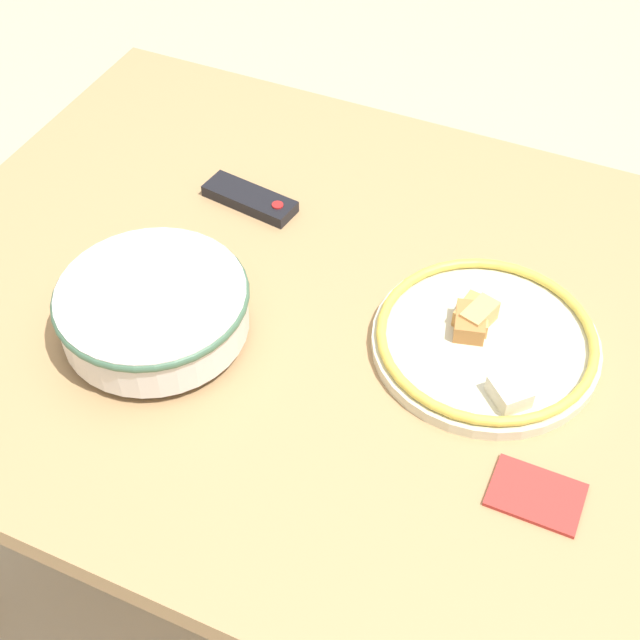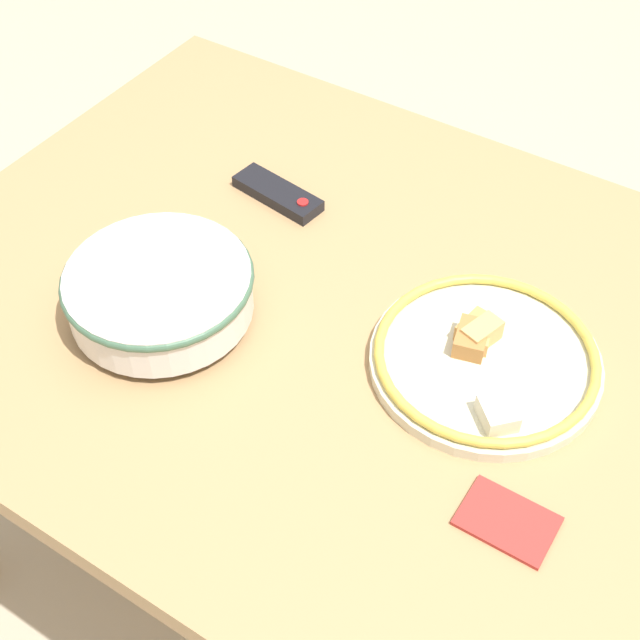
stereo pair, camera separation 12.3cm
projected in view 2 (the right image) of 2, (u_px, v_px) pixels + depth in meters
The scene contains 6 objects.
ground_plane at pixel (349, 567), 1.84m from camera, with size 8.00×8.00×0.00m, color #B7A88E.
dining_table at pixel (360, 354), 1.34m from camera, with size 1.39×1.00×0.76m.
noodle_bowl at pixel (160, 291), 1.25m from camera, with size 0.27×0.27×0.08m.
food_plate at pixel (485, 358), 1.21m from camera, with size 0.32×0.32×0.05m.
tv_remote at pixel (278, 194), 1.46m from camera, with size 0.16×0.07×0.02m.
folded_napkin at pixel (507, 521), 1.06m from camera, with size 0.11×0.08×0.01m.
Camera 2 is at (0.42, -0.77, 1.70)m, focal length 50.00 mm.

